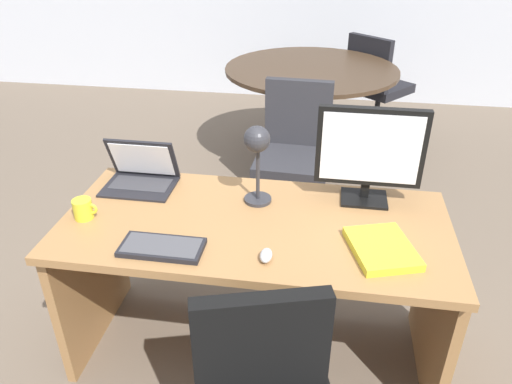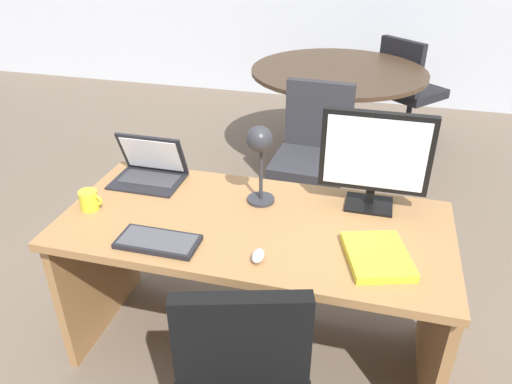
{
  "view_description": "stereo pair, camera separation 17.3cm",
  "coord_description": "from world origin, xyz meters",
  "px_view_note": "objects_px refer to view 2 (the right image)",
  "views": [
    {
      "loc": [
        0.27,
        -1.66,
        1.83
      ],
      "look_at": [
        0.0,
        0.04,
        0.85
      ],
      "focal_mm": 34.27,
      "sensor_mm": 36.0,
      "label": 1
    },
    {
      "loc": [
        0.44,
        -1.62,
        1.83
      ],
      "look_at": [
        0.0,
        0.04,
        0.85
      ],
      "focal_mm": 34.27,
      "sensor_mm": 36.0,
      "label": 2
    }
  ],
  "objects_px": {
    "desk_lamp": "(260,149)",
    "meeting_table": "(337,93)",
    "keyboard": "(158,242)",
    "mouse": "(258,256)",
    "laptop": "(150,166)",
    "meeting_chair_near": "(407,99)",
    "desk": "(257,256)",
    "coffee_mug": "(89,200)",
    "meeting_chair_far": "(311,168)",
    "monitor": "(375,156)",
    "book": "(377,256)"
  },
  "relations": [
    {
      "from": "desk_lamp",
      "to": "meeting_table",
      "type": "bearing_deg",
      "value": 86.52
    },
    {
      "from": "keyboard",
      "to": "mouse",
      "type": "height_order",
      "value": "mouse"
    },
    {
      "from": "keyboard",
      "to": "mouse",
      "type": "xyz_separation_m",
      "value": [
        0.4,
        0.0,
        0.01
      ]
    },
    {
      "from": "laptop",
      "to": "meeting_chair_near",
      "type": "height_order",
      "value": "laptop"
    },
    {
      "from": "desk",
      "to": "meeting_table",
      "type": "height_order",
      "value": "meeting_table"
    },
    {
      "from": "keyboard",
      "to": "meeting_table",
      "type": "relative_size",
      "value": 0.23
    },
    {
      "from": "coffee_mug",
      "to": "meeting_table",
      "type": "bearing_deg",
      "value": 69.79
    },
    {
      "from": "meeting_chair_far",
      "to": "monitor",
      "type": "bearing_deg",
      "value": -68.46
    },
    {
      "from": "laptop",
      "to": "coffee_mug",
      "type": "relative_size",
      "value": 3.09
    },
    {
      "from": "keyboard",
      "to": "book",
      "type": "xyz_separation_m",
      "value": [
        0.82,
        0.11,
        0.01
      ]
    },
    {
      "from": "desk",
      "to": "laptop",
      "type": "xyz_separation_m",
      "value": [
        -0.57,
        0.2,
        0.28
      ]
    },
    {
      "from": "monitor",
      "to": "laptop",
      "type": "relative_size",
      "value": 1.41
    },
    {
      "from": "mouse",
      "to": "meeting_chair_far",
      "type": "xyz_separation_m",
      "value": [
        -0.02,
        1.47,
        -0.37
      ]
    },
    {
      "from": "meeting_chair_far",
      "to": "keyboard",
      "type": "bearing_deg",
      "value": -104.28
    },
    {
      "from": "book",
      "to": "desk_lamp",
      "type": "bearing_deg",
      "value": 152.11
    },
    {
      "from": "laptop",
      "to": "coffee_mug",
      "type": "bearing_deg",
      "value": -112.34
    },
    {
      "from": "monitor",
      "to": "desk_lamp",
      "type": "distance_m",
      "value": 0.47
    },
    {
      "from": "meeting_chair_far",
      "to": "coffee_mug",
      "type": "bearing_deg",
      "value": -120.18
    },
    {
      "from": "coffee_mug",
      "to": "meeting_chair_near",
      "type": "xyz_separation_m",
      "value": [
        1.38,
        2.89,
        -0.4
      ]
    },
    {
      "from": "meeting_table",
      "to": "meeting_chair_far",
      "type": "height_order",
      "value": "meeting_chair_far"
    },
    {
      "from": "mouse",
      "to": "meeting_chair_far",
      "type": "distance_m",
      "value": 1.52
    },
    {
      "from": "desk_lamp",
      "to": "book",
      "type": "relative_size",
      "value": 1.1
    },
    {
      "from": "keyboard",
      "to": "coffee_mug",
      "type": "height_order",
      "value": "coffee_mug"
    },
    {
      "from": "desk",
      "to": "keyboard",
      "type": "distance_m",
      "value": 0.48
    },
    {
      "from": "monitor",
      "to": "meeting_table",
      "type": "bearing_deg",
      "value": 100.34
    },
    {
      "from": "coffee_mug",
      "to": "meeting_table",
      "type": "relative_size",
      "value": 0.08
    },
    {
      "from": "desk",
      "to": "desk_lamp",
      "type": "relative_size",
      "value": 4.4
    },
    {
      "from": "book",
      "to": "meeting_table",
      "type": "height_order",
      "value": "meeting_table"
    },
    {
      "from": "mouse",
      "to": "coffee_mug",
      "type": "distance_m",
      "value": 0.8
    },
    {
      "from": "desk_lamp",
      "to": "book",
      "type": "distance_m",
      "value": 0.63
    },
    {
      "from": "mouse",
      "to": "meeting_table",
      "type": "height_order",
      "value": "meeting_table"
    },
    {
      "from": "desk",
      "to": "book",
      "type": "distance_m",
      "value": 0.58
    },
    {
      "from": "desk",
      "to": "monitor",
      "type": "relative_size",
      "value": 3.56
    },
    {
      "from": "monitor",
      "to": "laptop",
      "type": "height_order",
      "value": "monitor"
    },
    {
      "from": "desk",
      "to": "meeting_chair_near",
      "type": "xyz_separation_m",
      "value": [
        0.68,
        2.76,
        -0.14
      ]
    },
    {
      "from": "desk",
      "to": "laptop",
      "type": "bearing_deg",
      "value": 161.08
    },
    {
      "from": "keyboard",
      "to": "desk_lamp",
      "type": "relative_size",
      "value": 0.86
    },
    {
      "from": "monitor",
      "to": "meeting_chair_near",
      "type": "relative_size",
      "value": 0.49
    },
    {
      "from": "monitor",
      "to": "laptop",
      "type": "bearing_deg",
      "value": -179.66
    },
    {
      "from": "monitor",
      "to": "mouse",
      "type": "relative_size",
      "value": 5.56
    },
    {
      "from": "laptop",
      "to": "book",
      "type": "height_order",
      "value": "laptop"
    },
    {
      "from": "book",
      "to": "meeting_table",
      "type": "bearing_deg",
      "value": 99.92
    },
    {
      "from": "desk_lamp",
      "to": "laptop",
      "type": "bearing_deg",
      "value": 169.84
    },
    {
      "from": "monitor",
      "to": "book",
      "type": "relative_size",
      "value": 1.36
    },
    {
      "from": "laptop",
      "to": "keyboard",
      "type": "relative_size",
      "value": 1.02
    },
    {
      "from": "laptop",
      "to": "keyboard",
      "type": "bearing_deg",
      "value": -62.28
    },
    {
      "from": "book",
      "to": "meeting_table",
      "type": "xyz_separation_m",
      "value": [
        -0.39,
        2.25,
        -0.14
      ]
    },
    {
      "from": "book",
      "to": "meeting_chair_far",
      "type": "distance_m",
      "value": 1.48
    },
    {
      "from": "mouse",
      "to": "keyboard",
      "type": "bearing_deg",
      "value": -179.71
    },
    {
      "from": "keyboard",
      "to": "meeting_chair_near",
      "type": "xyz_separation_m",
      "value": [
        0.99,
        3.05,
        -0.36
      ]
    }
  ]
}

